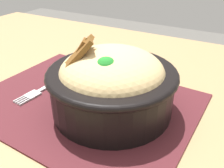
% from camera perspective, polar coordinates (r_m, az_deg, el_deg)
% --- Properties ---
extents(table, '(1.27, 0.93, 0.71)m').
position_cam_1_polar(table, '(0.49, -10.20, -10.00)').
color(table, '#99754C').
rests_on(table, ground_plane).
extents(placemat, '(0.40, 0.31, 0.00)m').
position_cam_1_polar(placemat, '(0.46, -6.37, -4.12)').
color(placemat, '#47191E').
rests_on(placemat, table).
extents(bowl, '(0.24, 0.24, 0.13)m').
position_cam_1_polar(bowl, '(0.40, -0.05, 0.48)').
color(bowl, black).
rests_on(bowl, placemat).
extents(fork, '(0.03, 0.13, 0.00)m').
position_cam_1_polar(fork, '(0.51, -15.86, -1.27)').
color(fork, '#B2B2B2').
rests_on(fork, placemat).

